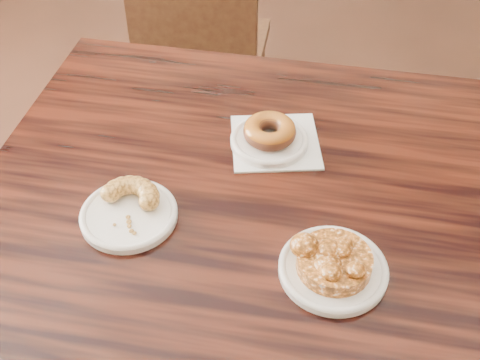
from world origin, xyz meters
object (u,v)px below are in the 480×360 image
(chair_far, at_px, (206,48))
(cafe_table, at_px, (240,326))
(glazed_donut, at_px, (270,131))
(apple_fritter, at_px, (335,259))
(cruller_fragment, at_px, (127,206))

(chair_far, bearing_deg, cafe_table, 105.36)
(glazed_donut, height_order, apple_fritter, glazed_donut)
(chair_far, height_order, apple_fritter, chair_far)
(cafe_table, relative_size, chair_far, 1.09)
(cafe_table, distance_m, glazed_donut, 0.45)
(apple_fritter, xyz_separation_m, cruller_fragment, (-0.36, 0.02, -0.00))
(glazed_donut, bearing_deg, cruller_fragment, -125.99)
(cafe_table, bearing_deg, cruller_fragment, -163.42)
(cafe_table, xyz_separation_m, cruller_fragment, (-0.18, -0.07, 0.40))
(chair_far, relative_size, apple_fritter, 5.62)
(glazed_donut, distance_m, cruller_fragment, 0.32)
(cafe_table, distance_m, cruller_fragment, 0.45)
(glazed_donut, height_order, cruller_fragment, glazed_donut)
(glazed_donut, distance_m, apple_fritter, 0.32)
(glazed_donut, bearing_deg, chair_far, 117.71)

